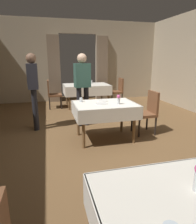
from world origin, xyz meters
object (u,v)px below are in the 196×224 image
plate_far_a (86,86)px  person_waiter_by_doorway (82,84)px  person_diner_standing_aside (33,85)px  dining_table_mid (105,108)px  dining_table_far (86,87)px  chair_far_left (52,93)px  glass_mid_b (81,100)px  chair_far_right (118,90)px  plate_mid_c (102,104)px  glass_far_b (91,82)px  chair_mid_right (148,110)px  flower_vase_mid (119,99)px  plate_mid_d (103,101)px

plate_far_a → person_waiter_by_doorway: (-0.41, -1.69, 0.27)m
person_diner_standing_aside → dining_table_mid: bearing=-35.2°
dining_table_far → person_waiter_by_doorway: bearing=-103.5°
chair_far_left → glass_mid_b: bearing=-79.4°
chair_far_left → chair_far_right: (2.31, 0.08, 0.00)m
glass_mid_b → plate_mid_c: (0.36, -0.28, -0.04)m
glass_mid_b → person_waiter_by_doorway: (0.16, 0.73, 0.23)m
chair_far_right → glass_far_b: chair_far_right is taller
chair_mid_right → glass_mid_b: chair_mid_right is taller
glass_far_b → flower_vase_mid: bearing=-93.3°
glass_mid_b → person_waiter_by_doorway: 0.78m
dining_table_far → chair_far_right: bearing=3.1°
chair_far_left → plate_mid_d: 2.92m
flower_vase_mid → chair_mid_right: bearing=17.6°
chair_far_left → chair_far_right: size_ratio=1.00×
dining_table_far → chair_far_right: (1.15, 0.06, -0.14)m
chair_far_right → glass_far_b: 0.99m
chair_mid_right → glass_mid_b: (-1.43, 0.13, 0.28)m
plate_mid_d → plate_far_a: (0.11, 2.43, 0.00)m
glass_mid_b → plate_mid_d: 0.45m
dining_table_far → chair_mid_right: (0.79, -2.89, -0.14)m
chair_mid_right → chair_far_left: (-1.94, 2.87, 0.00)m
person_waiter_by_doorway → flower_vase_mid: bearing=-65.2°
person_waiter_by_doorway → person_diner_standing_aside: bearing=179.0°
chair_far_left → flower_vase_mid: bearing=-69.3°
chair_far_left → glass_far_b: size_ratio=8.18×
plate_far_a → dining_table_far: bearing=77.0°
flower_vase_mid → plate_far_a: size_ratio=0.94×
person_waiter_by_doorway → person_diner_standing_aside: same height
dining_table_mid → plate_mid_c: size_ratio=5.28×
chair_mid_right → plate_mid_c: size_ratio=4.00×
person_diner_standing_aside → chair_far_left: bearing=77.5°
dining_table_far → plate_mid_d: bearing=-94.0°
glass_far_b → person_diner_standing_aside: person_diner_standing_aside is taller
dining_table_mid → chair_mid_right: bearing=5.8°
glass_far_b → person_waiter_by_doorway: (-0.70, -2.25, 0.22)m
plate_mid_c → glass_far_b: size_ratio=2.04×
person_waiter_by_doorway → dining_table_mid: bearing=-73.9°
chair_far_left → person_waiter_by_doorway: person_waiter_by_doorway is taller
plate_mid_d → glass_far_b: size_ratio=1.89×
dining_table_mid → chair_far_right: (1.36, 3.05, -0.14)m
dining_table_far → flower_vase_mid: (0.02, -3.13, 0.20)m
plate_mid_d → chair_far_left: bearing=109.3°
chair_mid_right → flower_vase_mid: 0.87m
dining_table_mid → flower_vase_mid: bearing=-31.5°
plate_far_a → chair_far_right: bearing=18.1°
dining_table_mid → plate_mid_d: size_ratio=5.71×
chair_far_left → glass_far_b: chair_far_left is taller
chair_far_right → plate_mid_c: 3.42m
glass_mid_b → chair_mid_right: bearing=-5.3°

